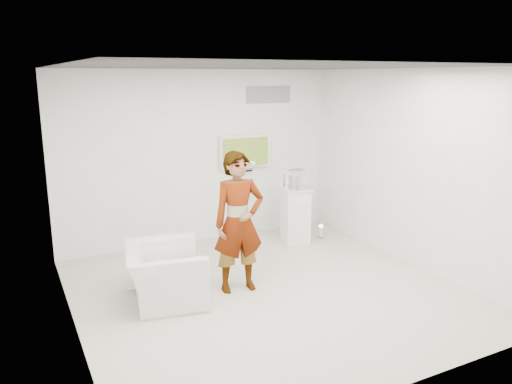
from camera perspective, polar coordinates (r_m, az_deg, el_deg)
room at (r=6.53m, az=1.40°, el=0.86°), size 5.01×5.01×3.00m
tv at (r=9.05m, az=-1.27°, el=4.65°), size 1.00×0.08×0.60m
logo_decal at (r=9.22m, az=1.44°, el=11.05°), size 0.90×0.02×0.30m
person at (r=6.73m, az=-1.99°, el=-3.48°), size 0.74×0.53×1.93m
armchair at (r=6.70m, az=-10.37°, el=-9.19°), size 1.18×1.29×0.73m
pedestal at (r=8.84m, az=4.54°, el=-2.65°), size 0.56×0.56×0.97m
floor_uplight at (r=9.05m, az=7.42°, el=-4.64°), size 0.22×0.22×0.28m
vitrine at (r=8.69m, az=4.62°, el=1.46°), size 0.33×0.33×0.32m
console at (r=8.70m, az=4.61°, el=1.14°), size 0.07×0.17×0.22m
wii_remote at (r=6.78m, az=-0.47°, el=3.35°), size 0.05×0.13×0.03m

